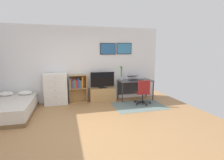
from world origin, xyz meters
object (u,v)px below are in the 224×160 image
Objects in this scene: wine_glass at (127,77)px; bamboo_vase at (121,73)px; laptop at (133,78)px; office_chair at (143,92)px; desk at (135,83)px; bookshelf at (77,86)px; dresser at (56,89)px; computer_mouse at (142,80)px; tv_stand at (103,94)px; television at (103,80)px; bed at (9,108)px.

bamboo_vase is at bearing 114.41° from wine_glass.
wine_glass is at bearing -165.31° from laptop.
office_chair is 1.63× the size of bamboo_vase.
desk is at bearing 100.81° from office_chair.
office_chair is (2.15, -0.88, -0.14)m from bookshelf.
dresser reaches higher than computer_mouse.
tv_stand is 1.51m from office_chair.
office_chair is at bearing -90.70° from desk.
bookshelf is 2.42m from computer_mouse.
dresser reaches higher than television.
tv_stand is at bearing -171.94° from bamboo_vase.
wine_glass reaches higher than laptop.
bookshelf reaches higher than office_chair.
office_chair is at bearing -111.35° from computer_mouse.
dresser is 10.46× the size of computer_mouse.
television reaches higher than bed.
computer_mouse is 0.58× the size of wine_glass.
computer_mouse is at bearing 8.50° from bed.
tv_stand is 0.74× the size of desk.
desk reaches higher than bed.
tv_stand is (0.91, -0.05, -0.35)m from bookshelf.
bamboo_vase reaches higher than dresser.
laptop is (4.08, 0.74, 0.59)m from bed.
desk is at bearing 11.04° from bed.
office_chair is 0.75m from computer_mouse.
laptop is at bearing 104.78° from office_chair.
bookshelf is 1.15× the size of office_chair.
bed is at bearing -166.29° from bamboo_vase.
bookshelf reaches higher than wine_glass.
office_chair is 8.27× the size of computer_mouse.
bamboo_vase is at bearing 158.21° from computer_mouse.
office_chair is 0.86m from laptop.
dresser is 2.39× the size of laptop.
bed is at bearing -165.24° from television.
dresser is 2.54m from wine_glass.
computer_mouse reaches higher than desk.
dresser is 1.24× the size of television.
wine_glass is (-0.32, -0.11, 0.07)m from laptop.
tv_stand is 9.11× the size of computer_mouse.
desk is 0.81m from office_chair.
bed is 2.99m from tv_stand.
bamboo_vase is (3.65, 0.89, 0.78)m from bed.
laptop is (-0.04, 0.79, 0.35)m from office_chair.
laptop is 4.38× the size of computer_mouse.
television reaches higher than bookshelf.
desk is 0.21m from laptop.
bed is 2.10× the size of tv_stand.
bamboo_vase is at bearing 9.69° from television.
bookshelf is (0.73, 0.06, 0.05)m from dresser.
bed is at bearing -172.24° from computer_mouse.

